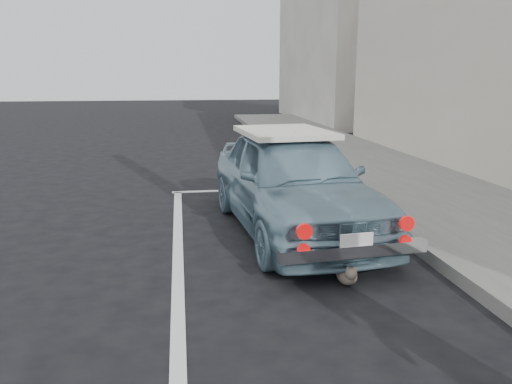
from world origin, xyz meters
TOP-DOWN VIEW (x-y plane):
  - building_far at (6.35, 20.00)m, footprint 3.50×10.00m
  - pline_front at (0.50, 6.50)m, footprint 3.00×0.12m
  - pline_side at (-0.90, 3.00)m, footprint 0.12×7.00m
  - retro_coupe at (0.60, 4.07)m, footprint 1.92×4.05m
  - cat at (0.75, 2.26)m, footprint 0.21×0.45m

SIDE VIEW (x-z plane):
  - pline_front at x=0.50m, z-range 0.00..0.01m
  - pline_side at x=-0.90m, z-range 0.00..0.01m
  - cat at x=0.75m, z-range -0.01..0.23m
  - retro_coupe at x=0.60m, z-range 0.01..1.34m
  - building_far at x=6.35m, z-range 0.00..8.00m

